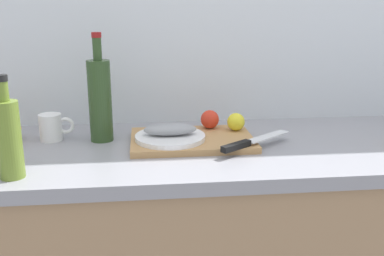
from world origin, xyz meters
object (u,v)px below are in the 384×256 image
at_px(coffee_mug_0, 52,127).
at_px(chef_knife, 248,142).
at_px(cutting_board, 192,140).
at_px(fish_fillet, 170,129).
at_px(olive_oil_bottle, 9,137).
at_px(wine_bottle, 100,99).
at_px(white_plate, 170,137).
at_px(lemon_0, 236,122).

bearing_deg(coffee_mug_0, chef_knife, -16.73).
relative_size(cutting_board, chef_knife, 1.54).
distance_m(fish_fillet, olive_oil_bottle, 0.48).
bearing_deg(chef_knife, wine_bottle, 124.28).
bearing_deg(chef_knife, fish_fillet, 124.40).
bearing_deg(coffee_mug_0, white_plate, -14.63).
height_order(white_plate, wine_bottle, wine_bottle).
bearing_deg(olive_oil_bottle, cutting_board, 25.76).
relative_size(cutting_board, wine_bottle, 1.12).
height_order(white_plate, fish_fillet, fish_fillet).
xyz_separation_m(chef_knife, coffee_mug_0, (-0.61, 0.18, 0.02)).
bearing_deg(chef_knife, coffee_mug_0, 127.77).
bearing_deg(chef_knife, lemon_0, 55.97).
xyz_separation_m(white_plate, fish_fillet, (0.00, -0.00, 0.03)).
bearing_deg(lemon_0, chef_knife, -88.54).
bearing_deg(fish_fillet, cutting_board, 15.06).
bearing_deg(wine_bottle, lemon_0, -0.15).
height_order(chef_knife, olive_oil_bottle, olive_oil_bottle).
bearing_deg(lemon_0, white_plate, -160.57).
distance_m(white_plate, fish_fillet, 0.03).
bearing_deg(coffee_mug_0, olive_oil_bottle, -97.43).
height_order(cutting_board, coffee_mug_0, coffee_mug_0).
bearing_deg(olive_oil_bottle, fish_fillet, 27.41).
bearing_deg(lemon_0, coffee_mug_0, 178.17).
bearing_deg(wine_bottle, olive_oil_bottle, -124.14).
xyz_separation_m(cutting_board, white_plate, (-0.07, -0.02, 0.02)).
distance_m(white_plate, lemon_0, 0.24).
bearing_deg(wine_bottle, fish_fillet, -20.35).
height_order(fish_fillet, lemon_0, lemon_0).
height_order(fish_fillet, coffee_mug_0, coffee_mug_0).
relative_size(white_plate, lemon_0, 3.72).
bearing_deg(white_plate, wine_bottle, 159.65).
bearing_deg(cutting_board, wine_bottle, 167.94).
relative_size(white_plate, wine_bottle, 0.64).
bearing_deg(cutting_board, lemon_0, 21.37).
xyz_separation_m(fish_fillet, olive_oil_bottle, (-0.42, -0.22, 0.05)).
relative_size(chef_knife, coffee_mug_0, 2.25).
distance_m(fish_fillet, chef_knife, 0.25).
bearing_deg(coffee_mug_0, cutting_board, -10.06).
height_order(white_plate, chef_knife, chef_knife).
bearing_deg(coffee_mug_0, wine_bottle, -6.42).
distance_m(lemon_0, coffee_mug_0, 0.61).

